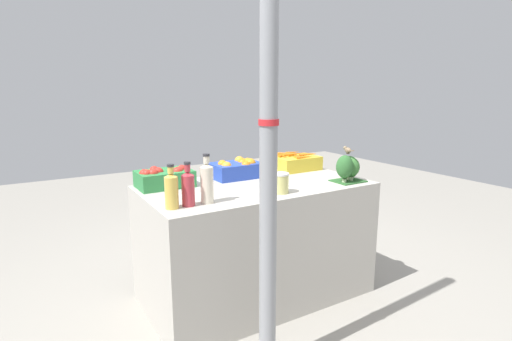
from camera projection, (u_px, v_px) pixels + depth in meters
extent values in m
plane|color=gray|center=(256.00, 294.00, 2.99)|extent=(10.00, 10.00, 0.00)
cube|color=#B7B2A8|center=(256.00, 241.00, 2.90)|extent=(1.58, 0.85, 0.84)
cylinder|color=gray|center=(269.00, 129.00, 1.91)|extent=(0.09, 0.09, 2.63)
cylinder|color=red|center=(269.00, 122.00, 1.90)|extent=(0.10, 0.10, 0.03)
cube|color=#2D8442|center=(165.00, 179.00, 2.74)|extent=(0.37, 0.25, 0.11)
sphere|color=red|center=(153.00, 174.00, 2.65)|extent=(0.07, 0.07, 0.07)
sphere|color=red|center=(147.00, 174.00, 2.63)|extent=(0.06, 0.06, 0.06)
sphere|color=red|center=(154.00, 170.00, 2.74)|extent=(0.06, 0.06, 0.06)
sphere|color=red|center=(158.00, 173.00, 2.70)|extent=(0.07, 0.07, 0.07)
sphere|color=red|center=(178.00, 172.00, 2.73)|extent=(0.07, 0.07, 0.07)
sphere|color=red|center=(182.00, 169.00, 2.80)|extent=(0.07, 0.07, 0.07)
sphere|color=red|center=(144.00, 174.00, 2.65)|extent=(0.07, 0.07, 0.07)
sphere|color=red|center=(180.00, 170.00, 2.77)|extent=(0.06, 0.06, 0.06)
cube|color=#2847B7|center=(236.00, 170.00, 3.02)|extent=(0.37, 0.25, 0.11)
sphere|color=orange|center=(250.00, 164.00, 3.02)|extent=(0.09, 0.09, 0.09)
sphere|color=orange|center=(239.00, 161.00, 3.11)|extent=(0.08, 0.08, 0.08)
sphere|color=orange|center=(246.00, 166.00, 2.96)|extent=(0.07, 0.07, 0.07)
sphere|color=orange|center=(248.00, 163.00, 3.07)|extent=(0.07, 0.07, 0.07)
sphere|color=orange|center=(227.00, 167.00, 2.92)|extent=(0.08, 0.08, 0.08)
sphere|color=orange|center=(222.00, 165.00, 2.97)|extent=(0.07, 0.07, 0.07)
sphere|color=orange|center=(243.00, 164.00, 3.07)|extent=(0.09, 0.09, 0.09)
cube|color=gold|center=(296.00, 163.00, 3.31)|extent=(0.37, 0.25, 0.11)
cone|color=orange|center=(291.00, 154.00, 3.28)|extent=(0.16, 0.03, 0.02)
cone|color=orange|center=(300.00, 156.00, 3.27)|extent=(0.13, 0.06, 0.03)
cone|color=orange|center=(287.00, 154.00, 3.32)|extent=(0.17, 0.06, 0.03)
cone|color=orange|center=(295.00, 154.00, 3.35)|extent=(0.16, 0.04, 0.03)
cone|color=orange|center=(309.00, 154.00, 3.30)|extent=(0.14, 0.05, 0.03)
cone|color=orange|center=(305.00, 157.00, 3.22)|extent=(0.17, 0.03, 0.03)
cone|color=orange|center=(285.00, 155.00, 3.30)|extent=(0.15, 0.05, 0.03)
cone|color=orange|center=(293.00, 152.00, 3.39)|extent=(0.15, 0.03, 0.02)
cone|color=orange|center=(308.00, 154.00, 3.26)|extent=(0.17, 0.06, 0.02)
cube|color=#2D602D|center=(348.00, 181.00, 2.90)|extent=(0.22, 0.18, 0.01)
ellipsoid|color=#2D602D|center=(345.00, 167.00, 2.83)|extent=(0.12, 0.12, 0.17)
cylinder|color=#B2C693|center=(344.00, 180.00, 2.85)|extent=(0.03, 0.03, 0.02)
ellipsoid|color=#2D602D|center=(350.00, 168.00, 2.90)|extent=(0.10, 0.10, 0.12)
cylinder|color=#B2C693|center=(349.00, 178.00, 2.91)|extent=(0.03, 0.03, 0.02)
ellipsoid|color=#387033|center=(352.00, 167.00, 2.89)|extent=(0.12, 0.12, 0.14)
cylinder|color=#B2C693|center=(351.00, 179.00, 2.90)|extent=(0.03, 0.03, 0.02)
ellipsoid|color=#387033|center=(349.00, 167.00, 2.94)|extent=(0.14, 0.14, 0.17)
cylinder|color=#B2C693|center=(349.00, 177.00, 2.96)|extent=(0.03, 0.03, 0.02)
cylinder|color=gold|center=(172.00, 193.00, 2.24)|extent=(0.08, 0.08, 0.18)
cone|color=gold|center=(171.00, 175.00, 2.22)|extent=(0.08, 0.08, 0.02)
cylinder|color=gold|center=(171.00, 170.00, 2.21)|extent=(0.03, 0.03, 0.04)
cylinder|color=#2D2D33|center=(170.00, 165.00, 2.20)|extent=(0.04, 0.04, 0.01)
cylinder|color=#B2333D|center=(188.00, 191.00, 2.29)|extent=(0.08, 0.08, 0.18)
cone|color=#B2333D|center=(188.00, 173.00, 2.27)|extent=(0.08, 0.08, 0.02)
cylinder|color=#B2333D|center=(187.00, 168.00, 2.26)|extent=(0.03, 0.03, 0.04)
cylinder|color=#2D2D33|center=(187.00, 163.00, 2.25)|extent=(0.04, 0.04, 0.01)
cylinder|color=beige|center=(207.00, 185.00, 2.34)|extent=(0.08, 0.08, 0.22)
cone|color=beige|center=(206.00, 165.00, 2.32)|extent=(0.08, 0.08, 0.02)
cylinder|color=beige|center=(206.00, 160.00, 2.31)|extent=(0.03, 0.03, 0.04)
cylinder|color=#2D2D33|center=(206.00, 155.00, 2.31)|extent=(0.04, 0.04, 0.01)
cylinder|color=#D1CC75|center=(281.00, 184.00, 2.57)|extent=(0.10, 0.10, 0.12)
cylinder|color=white|center=(281.00, 174.00, 2.56)|extent=(0.11, 0.11, 0.01)
cube|color=#4C3D2D|center=(348.00, 153.00, 2.87)|extent=(0.02, 0.02, 0.01)
ellipsoid|color=#7A664C|center=(348.00, 150.00, 2.87)|extent=(0.05, 0.08, 0.04)
sphere|color=#897556|center=(345.00, 148.00, 2.90)|extent=(0.03, 0.03, 0.03)
cone|color=#4C3D28|center=(344.00, 148.00, 2.92)|extent=(0.01, 0.02, 0.01)
cube|color=#7A664C|center=(352.00, 151.00, 2.82)|extent=(0.03, 0.04, 0.01)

